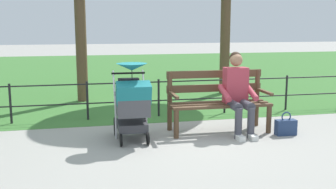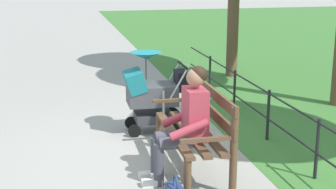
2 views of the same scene
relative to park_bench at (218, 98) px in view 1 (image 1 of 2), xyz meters
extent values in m
plane|color=#9E9B93|center=(0.73, 0.12, -0.53)|extent=(60.00, 60.00, 0.00)
cube|color=#3D7533|center=(0.73, -8.68, -0.52)|extent=(40.00, 16.00, 0.01)
cube|color=brown|center=(0.00, -0.06, -0.08)|extent=(1.60, 0.12, 0.04)
cube|color=brown|center=(0.00, 0.12, -0.08)|extent=(1.60, 0.12, 0.04)
cube|color=brown|center=(0.00, 0.30, -0.08)|extent=(1.60, 0.12, 0.04)
cube|color=brown|center=(0.00, -0.16, 0.14)|extent=(1.60, 0.06, 0.12)
cube|color=brown|center=(0.00, -0.16, 0.37)|extent=(1.60, 0.06, 0.12)
cylinder|color=brown|center=(-0.75, 0.33, -0.30)|extent=(0.08, 0.08, 0.45)
cylinder|color=brown|center=(-0.75, -0.15, -0.05)|extent=(0.08, 0.08, 0.95)
cube|color=brown|center=(-0.75, 0.13, 0.10)|extent=(0.06, 0.56, 0.04)
cylinder|color=brown|center=(0.75, 0.30, -0.30)|extent=(0.08, 0.08, 0.45)
cylinder|color=brown|center=(0.75, -0.18, -0.05)|extent=(0.08, 0.08, 0.95)
cube|color=brown|center=(0.75, 0.10, 0.10)|extent=(0.06, 0.56, 0.04)
cylinder|color=#42424C|center=(-0.35, 0.34, -0.06)|extent=(0.15, 0.40, 0.14)
cylinder|color=#42424C|center=(-0.15, 0.33, -0.06)|extent=(0.15, 0.40, 0.14)
cylinder|color=#42424C|center=(-0.35, 0.54, -0.29)|extent=(0.11, 0.11, 0.47)
cylinder|color=#42424C|center=(-0.15, 0.53, -0.29)|extent=(0.11, 0.11, 0.47)
cube|color=silver|center=(-0.35, 0.62, -0.49)|extent=(0.10, 0.22, 0.07)
cube|color=silver|center=(-0.15, 0.61, -0.49)|extent=(0.10, 0.22, 0.07)
cube|color=#B23847|center=(-0.25, 0.12, 0.22)|extent=(0.36, 0.23, 0.56)
cylinder|color=#B23847|center=(-0.47, 0.24, 0.12)|extent=(0.10, 0.43, 0.23)
cylinder|color=#B23847|center=(-0.03, 0.23, 0.12)|extent=(0.10, 0.43, 0.23)
sphere|color=#A37556|center=(-0.25, 0.12, 0.62)|extent=(0.20, 0.20, 0.20)
sphere|color=black|center=(-0.25, 0.09, 0.65)|extent=(0.19, 0.19, 0.19)
cylinder|color=black|center=(1.18, -0.05, -0.39)|extent=(0.04, 0.28, 0.28)
cylinder|color=black|center=(1.64, -0.06, -0.39)|extent=(0.04, 0.28, 0.28)
cylinder|color=black|center=(1.23, 0.55, -0.44)|extent=(0.03, 0.18, 0.18)
cylinder|color=black|center=(1.61, 0.54, -0.44)|extent=(0.03, 0.18, 0.18)
cube|color=#38383D|center=(1.42, 0.25, -0.31)|extent=(0.43, 0.53, 0.12)
cylinder|color=silver|center=(1.18, 0.15, -0.20)|extent=(0.03, 0.03, 0.65)
cylinder|color=silver|center=(1.64, 0.14, -0.20)|extent=(0.03, 0.03, 0.65)
cube|color=#47474C|center=(1.42, 0.27, 0.02)|extent=(0.47, 0.69, 0.28)
cube|color=#19727A|center=(1.42, 0.51, 0.22)|extent=(0.49, 0.31, 0.33)
cylinder|color=black|center=(1.41, -0.17, 0.42)|extent=(0.52, 0.04, 0.03)
cylinder|color=silver|center=(1.18, -0.07, 0.22)|extent=(0.03, 0.30, 0.49)
cylinder|color=silver|center=(1.64, -0.08, 0.22)|extent=(0.03, 0.30, 0.49)
cone|color=#19727A|center=(1.42, 0.35, 0.57)|extent=(0.45, 0.45, 0.10)
cylinder|color=black|center=(1.42, 0.35, 0.39)|extent=(0.01, 0.01, 0.30)
cube|color=black|center=(1.41, -0.15, 0.20)|extent=(0.32, 0.17, 0.28)
cube|color=navy|center=(-0.95, 0.50, -0.41)|extent=(0.32, 0.14, 0.24)
torus|color=navy|center=(-0.95, 0.50, -0.24)|extent=(0.16, 0.02, 0.16)
cylinder|color=black|center=(-1.87, -1.19, -0.18)|extent=(0.04, 0.04, 0.70)
cylinder|color=black|center=(-0.57, -1.19, -0.18)|extent=(0.04, 0.04, 0.70)
cylinder|color=black|center=(0.73, -1.19, -0.18)|extent=(0.04, 0.04, 0.70)
cylinder|color=black|center=(2.03, -1.19, -0.18)|extent=(0.04, 0.04, 0.70)
cylinder|color=black|center=(3.33, -1.19, -0.18)|extent=(0.04, 0.04, 0.70)
cylinder|color=black|center=(0.73, -1.19, 0.12)|extent=(7.80, 0.02, 0.02)
cylinder|color=black|center=(0.73, -1.19, -0.23)|extent=(7.80, 0.02, 0.02)
cylinder|color=brown|center=(2.09, -3.07, 1.35)|extent=(0.24, 0.24, 3.75)
cylinder|color=brown|center=(-1.36, -3.36, 1.22)|extent=(0.24, 0.24, 3.50)
camera|label=1|loc=(2.15, 5.99, 1.17)|focal=42.85mm
camera|label=2|loc=(-5.19, 1.54, 1.78)|focal=53.03mm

